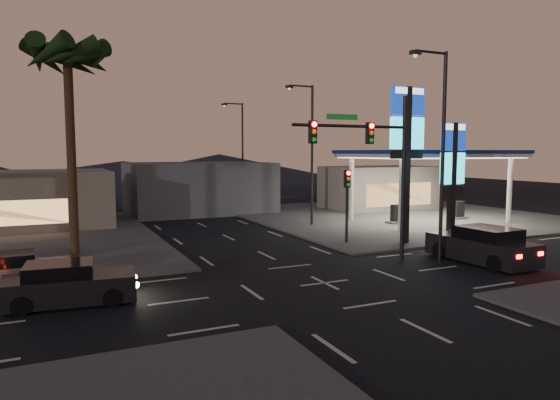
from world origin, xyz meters
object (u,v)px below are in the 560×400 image
traffic_signal_mast (374,154)px  car_lane_b_front (12,272)px  suv_station (483,246)px  pylon_sign_tall (407,133)px  car_lane_a_front (67,285)px  gas_station (430,155)px  pylon_sign_short (453,164)px

traffic_signal_mast → car_lane_b_front: (-15.26, 2.52, -4.58)m
traffic_signal_mast → suv_station: bearing=-20.4°
pylon_sign_tall → car_lane_a_front: (-18.12, -4.14, -5.70)m
car_lane_a_front → car_lane_b_front: 3.67m
traffic_signal_mast → car_lane_a_front: bearing=-177.3°
gas_station → car_lane_a_front: gas_station is taller
gas_station → car_lane_a_front: bearing=-157.4°
gas_station → traffic_signal_mast: size_ratio=1.53×
pylon_sign_short → car_lane_b_front: bearing=180.0°
traffic_signal_mast → pylon_sign_short: bearing=19.1°
gas_station → suv_station: 14.53m
car_lane_b_front → car_lane_a_front: bearing=-59.1°
pylon_sign_short → traffic_signal_mast: traffic_signal_mast is taller
car_lane_b_front → suv_station: bearing=-12.2°
car_lane_a_front → suv_station: size_ratio=0.88×
pylon_sign_short → suv_station: size_ratio=1.30×
pylon_sign_tall → car_lane_b_front: bearing=-177.1°
pylon_sign_tall → car_lane_a_front: pylon_sign_tall is taller
gas_station → traffic_signal_mast: 15.82m
car_lane_a_front → suv_station: suv_station is taller
gas_station → car_lane_b_front: 28.85m
gas_station → pylon_sign_tall: pylon_sign_tall is taller
gas_station → car_lane_a_front: 28.09m
car_lane_a_front → pylon_sign_short: bearing=8.7°
pylon_sign_short → suv_station: (-2.17, -4.40, -3.84)m
car_lane_a_front → suv_station: 18.50m
car_lane_a_front → pylon_sign_tall: bearing=12.9°
pylon_sign_tall → traffic_signal_mast: bearing=-143.5°
pylon_sign_short → car_lane_b_front: 22.86m
pylon_sign_tall → pylon_sign_short: bearing=-21.8°
traffic_signal_mast → car_lane_a_front: size_ratio=1.70×
pylon_sign_short → suv_station: pylon_sign_short is taller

